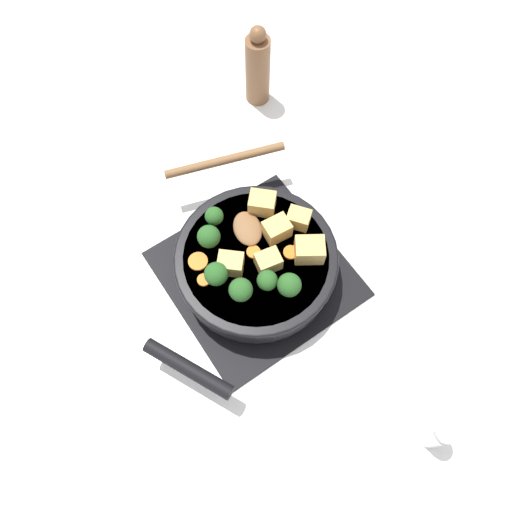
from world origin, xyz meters
name	(u,v)px	position (x,y,z in m)	size (l,w,h in m)	color
ground_plane	(256,274)	(0.00, 0.00, 0.00)	(2.40, 2.40, 0.00)	white
front_burner_grate	(256,272)	(0.00, 0.00, 0.01)	(0.31, 0.31, 0.03)	black
skillet_pan	(255,263)	(0.00, 0.00, 0.06)	(0.31, 0.38, 0.06)	black
wooden_spoon	(235,189)	(0.13, -0.04, 0.09)	(0.22, 0.22, 0.02)	brown
tofu_cube_center_large	(299,219)	(0.01, -0.10, 0.10)	(0.04, 0.03, 0.03)	tan
tofu_cube_near_handle	(231,264)	(0.01, 0.05, 0.10)	(0.04, 0.03, 0.03)	tan
tofu_cube_east_chunk	(277,229)	(0.02, -0.05, 0.10)	(0.04, 0.03, 0.03)	tan
tofu_cube_west_chunk	(262,203)	(0.07, -0.06, 0.10)	(0.05, 0.04, 0.04)	tan
tofu_cube_back_piece	(268,261)	(-0.03, -0.01, 0.10)	(0.04, 0.03, 0.03)	tan
tofu_cube_front_piece	(309,250)	(-0.05, -0.07, 0.10)	(0.05, 0.04, 0.04)	tan
broccoli_floret_near_spoon	(241,290)	(-0.04, 0.06, 0.11)	(0.04, 0.04, 0.05)	#709956
broccoli_floret_center_top	(209,237)	(0.06, 0.05, 0.11)	(0.04, 0.04, 0.05)	#709956
broccoli_floret_east_rim	(217,276)	(0.00, 0.08, 0.11)	(0.04, 0.04, 0.05)	#709956
broccoli_floret_west_rim	(267,280)	(-0.05, 0.02, 0.11)	(0.03, 0.03, 0.04)	#709956
broccoli_floret_north_edge	(289,285)	(-0.08, -0.01, 0.11)	(0.04, 0.04, 0.05)	#709956
broccoli_floret_south_cluster	(214,216)	(0.09, 0.02, 0.10)	(0.03, 0.03, 0.04)	#709956
carrot_slice_orange_thin	(204,280)	(0.01, 0.10, 0.08)	(0.02, 0.02, 0.01)	orange
carrot_slice_near_center	(291,252)	(-0.03, -0.05, 0.08)	(0.03, 0.03, 0.01)	orange
carrot_slice_edge_slice	(256,251)	(0.01, 0.00, 0.08)	(0.02, 0.02, 0.01)	orange
carrot_slice_under_broccoli	(198,261)	(0.05, 0.09, 0.08)	(0.03, 0.03, 0.01)	orange
pepper_mill	(258,68)	(0.34, -0.24, 0.08)	(0.05, 0.05, 0.18)	brown
salt_shaker	(437,434)	(-0.39, -0.07, 0.04)	(0.04, 0.04, 0.09)	white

